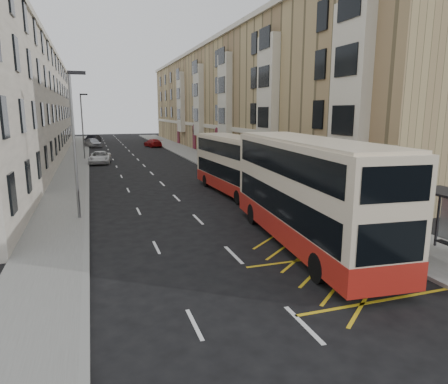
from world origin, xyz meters
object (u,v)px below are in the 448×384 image
object	(u,v)px
double_decker_front	(306,192)
pedestrian_near	(402,229)
pedestrian_mid	(389,212)
street_lamp_near	(75,138)
double_decker_rear	(234,165)
car_silver	(93,143)
street_lamp_far	(83,123)
car_dark	(93,139)
car_red	(153,143)
pedestrian_far	(373,224)
white_van	(100,157)

from	to	relation	value
double_decker_front	pedestrian_near	size ratio (longest dim) A/B	6.67
pedestrian_mid	street_lamp_near	bearing A→B (deg)	163.99
street_lamp_near	double_decker_rear	bearing A→B (deg)	21.34
double_decker_front	car_silver	world-z (taller)	double_decker_front
street_lamp_far	car_dark	xyz separation A→B (m)	(1.15, 26.28, -3.83)
street_lamp_far	double_decker_front	size ratio (longest dim) A/B	0.64
pedestrian_mid	car_red	bearing A→B (deg)	104.52
pedestrian_near	pedestrian_far	bearing A→B (deg)	-101.26
car_red	street_lamp_near	bearing A→B (deg)	64.55
white_van	pedestrian_near	bearing A→B (deg)	-66.06
car_dark	pedestrian_mid	bearing A→B (deg)	-56.85
street_lamp_near	car_red	size ratio (longest dim) A/B	1.69
double_decker_rear	car_silver	size ratio (longest dim) A/B	2.30
pedestrian_near	white_van	distance (m)	37.49
pedestrian_far	car_red	size ratio (longest dim) A/B	0.38
double_decker_front	pedestrian_mid	xyz separation A→B (m)	(5.07, 0.48, -1.43)
double_decker_front	pedestrian_far	xyz separation A→B (m)	(2.82, -1.11, -1.45)
street_lamp_near	pedestrian_far	size ratio (longest dim) A/B	4.51
double_decker_rear	street_lamp_near	bearing A→B (deg)	-161.14
street_lamp_far	pedestrian_mid	bearing A→B (deg)	-68.17
pedestrian_mid	car_silver	bearing A→B (deg)	114.17
pedestrian_mid	car_dark	bearing A→B (deg)	112.36
pedestrian_near	car_silver	size ratio (longest dim) A/B	0.40
pedestrian_mid	car_silver	distance (m)	56.85
double_decker_rear	white_van	xyz separation A→B (m)	(-9.07, 21.40, -1.46)
double_decker_front	car_dark	bearing A→B (deg)	102.79
double_decker_rear	car_dark	bearing A→B (deg)	97.99
street_lamp_near	street_lamp_far	world-z (taller)	same
car_silver	car_red	bearing A→B (deg)	-32.69
pedestrian_near	pedestrian_mid	distance (m)	3.16
double_decker_rear	pedestrian_far	xyz separation A→B (m)	(1.93, -13.13, -1.13)
pedestrian_near	pedestrian_far	world-z (taller)	pedestrian_near
double_decker_front	pedestrian_near	xyz separation A→B (m)	(3.44, -2.23, -1.40)
double_decker_rear	white_van	world-z (taller)	double_decker_rear
white_van	street_lamp_far	bearing A→B (deg)	117.03
street_lamp_near	pedestrian_near	xyz separation A→B (m)	(13.33, -10.04, -3.55)
double_decker_rear	pedestrian_mid	bearing A→B (deg)	-72.54
double_decker_rear	car_silver	distance (m)	44.68
double_decker_front	pedestrian_far	distance (m)	3.36
white_van	car_silver	bearing A→B (deg)	97.30
street_lamp_far	pedestrian_near	xyz separation A→B (m)	(13.33, -40.04, -3.55)
pedestrian_far	white_van	bearing A→B (deg)	-53.90
white_van	pedestrian_far	bearing A→B (deg)	-66.46
street_lamp_far	pedestrian_mid	world-z (taller)	street_lamp_far
double_decker_front	pedestrian_near	distance (m)	4.33
double_decker_rear	pedestrian_near	world-z (taller)	double_decker_rear
car_silver	car_red	xyz separation A→B (m)	(9.73, -2.29, -0.11)
street_lamp_near	pedestrian_far	distance (m)	15.93
street_lamp_far	pedestrian_far	bearing A→B (deg)	-71.93
car_dark	car_red	distance (m)	14.50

